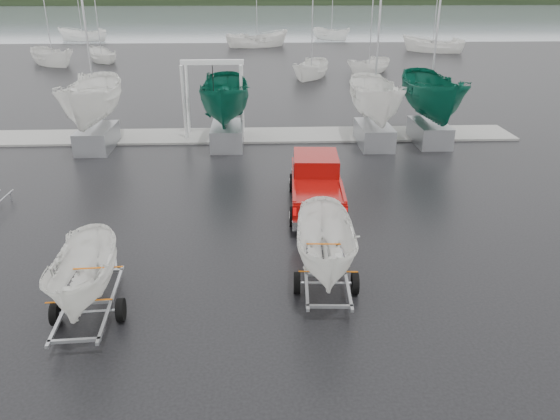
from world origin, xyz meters
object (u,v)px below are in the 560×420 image
object	(u,v)px
pickup_truck	(316,182)
trailer_parked	(78,234)
trailer_hitched	(328,202)
boat_hoist	(213,88)

from	to	relation	value
pickup_truck	trailer_parked	size ratio (longest dim) A/B	1.26
trailer_hitched	boat_hoist	bearing A→B (deg)	107.75
trailer_hitched	boat_hoist	distance (m)	16.63
trailer_hitched	boat_hoist	xyz separation A→B (m)	(-4.12, 16.11, 0.05)
trailer_hitched	trailer_parked	distance (m)	6.30
pickup_truck	trailer_hitched	distance (m)	6.41
trailer_hitched	trailer_parked	world-z (taller)	trailer_hitched
trailer_parked	boat_hoist	size ratio (longest dim) A/B	1.06
trailer_hitched	trailer_parked	size ratio (longest dim) A/B	1.10
trailer_hitched	trailer_parked	xyz separation A→B (m)	(-6.19, -1.14, -0.24)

